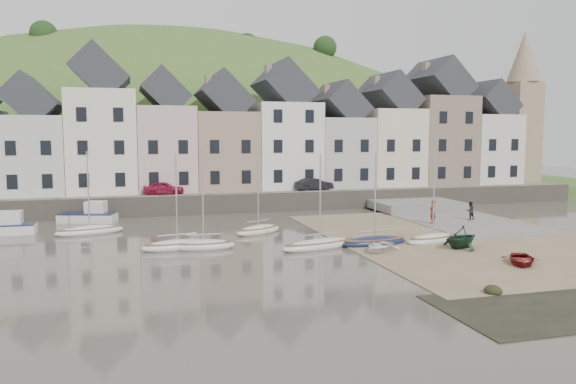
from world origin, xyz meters
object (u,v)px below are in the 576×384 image
object	(u,v)px
rowboat_white	(379,246)
car_right	(314,184)
rowboat_red	(521,259)
person_dark	(470,211)
sailboat_0	(90,230)
rowboat_green	(461,237)
person_red	(433,212)
car_left	(164,188)

from	to	relation	value
rowboat_white	car_right	world-z (taller)	car_right
rowboat_white	rowboat_red	size ratio (longest dim) A/B	0.99
rowboat_red	person_dark	size ratio (longest dim) A/B	1.82
rowboat_white	person_dark	world-z (taller)	person_dark
sailboat_0	rowboat_white	xyz separation A→B (m)	(17.89, -11.60, 0.09)
rowboat_red	person_dark	world-z (taller)	person_dark
rowboat_green	rowboat_red	bearing A→B (deg)	-8.69
rowboat_green	car_right	xyz separation A→B (m)	(-2.33, 22.77, 1.45)
rowboat_white	person_dark	size ratio (longest dim) A/B	1.80
person_dark	rowboat_white	bearing A→B (deg)	27.72
sailboat_0	person_red	xyz separation A→B (m)	(26.44, -3.23, 0.82)
rowboat_red	person_dark	bearing A→B (deg)	97.95
sailboat_0	person_dark	size ratio (longest dim) A/B	4.08
rowboat_red	car_right	bearing A→B (deg)	128.11
rowboat_green	car_left	world-z (taller)	car_left
rowboat_green	car_left	size ratio (longest dim) A/B	0.73
rowboat_green	car_right	bearing A→B (deg)	167.87
sailboat_0	rowboat_green	distance (m)	26.29
rowboat_green	rowboat_red	world-z (taller)	rowboat_green
rowboat_red	rowboat_green	bearing A→B (deg)	130.94
rowboat_white	rowboat_green	size ratio (longest dim) A/B	1.01
car_right	rowboat_white	bearing A→B (deg)	162.30
rowboat_white	car_left	bearing A→B (deg)	168.00
rowboat_green	car_left	xyz separation A→B (m)	(-17.26, 22.77, 1.45)
car_left	car_right	world-z (taller)	car_left
car_right	rowboat_red	bearing A→B (deg)	176.61
sailboat_0	car_left	world-z (taller)	sailboat_0
rowboat_red	person_red	xyz separation A→B (m)	(2.38, 13.80, 0.73)
rowboat_red	car_right	world-z (taller)	car_right
rowboat_white	car_left	xyz separation A→B (m)	(-11.87, 22.17, 1.89)
person_dark	car_left	xyz separation A→B (m)	(-24.53, 12.85, 1.35)
person_dark	car_right	size ratio (longest dim) A/B	0.40
rowboat_green	person_dark	bearing A→B (deg)	125.82
sailboat_0	rowboat_green	world-z (taller)	sailboat_0
sailboat_0	person_dark	xyz separation A→B (m)	(30.54, -2.28, 0.63)
rowboat_green	sailboat_0	bearing A→B (deg)	-135.64
rowboat_green	car_right	size ratio (longest dim) A/B	0.71
rowboat_white	rowboat_red	distance (m)	8.23
rowboat_white	rowboat_red	bearing A→B (deg)	8.53
person_dark	car_left	size ratio (longest dim) A/B	0.41
rowboat_green	person_dark	distance (m)	12.30
sailboat_0	person_red	world-z (taller)	sailboat_0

